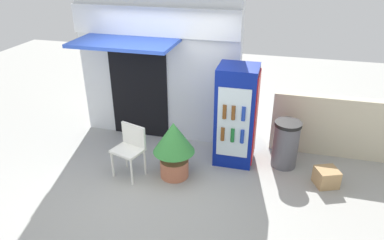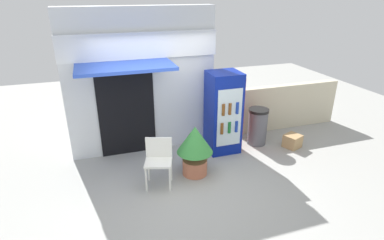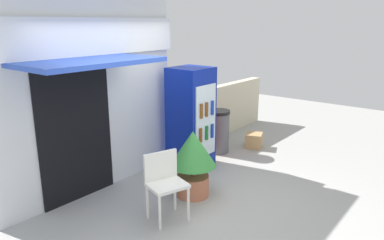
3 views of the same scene
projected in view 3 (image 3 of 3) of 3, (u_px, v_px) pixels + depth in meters
ground at (183, 211)px, 4.91m from camera, size 16.00×16.00×0.00m
storefront_building at (88, 89)px, 5.27m from camera, size 3.09×1.30×3.01m
drink_cooler at (192, 118)px, 6.27m from camera, size 0.68×0.68×1.75m
plastic_chair at (165, 180)px, 4.64m from camera, size 0.56×0.51×0.88m
potted_plant_near_shop at (193, 157)px, 5.23m from camera, size 0.68×0.68×0.99m
trash_bin at (218, 131)px, 7.07m from camera, size 0.45×0.45×0.84m
stone_boundary_wall at (225, 109)px, 8.25m from camera, size 2.82×0.20×1.13m
cardboard_box at (254, 140)px, 7.39m from camera, size 0.43×0.42×0.29m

